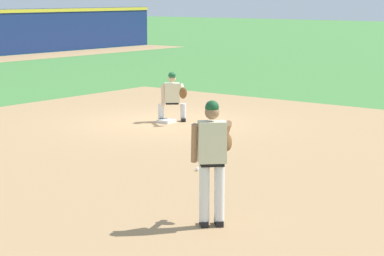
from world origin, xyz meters
The scene contains 6 objects.
ground_plane centered at (0.00, 0.00, 0.00)m, with size 160.00×160.00×0.00m, color #47843D.
infield_dirt_patch centered at (-3.29, -3.17, 0.00)m, with size 18.00×18.00×0.01m, color tan.
first_base_bag centered at (0.00, 0.00, 0.04)m, with size 0.38×0.38×0.09m, color white.
baseball centered at (-3.92, -4.03, 0.04)m, with size 0.07×0.07×0.07m, color white.
pitcher centered at (-6.53, -6.32, 1.06)m, with size 0.85×0.56×1.86m.
first_baseman centered at (0.22, -0.04, 0.73)m, with size 0.75×1.08×1.34m.
Camera 1 is at (-15.06, -12.58, 3.32)m, focal length 70.00 mm.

